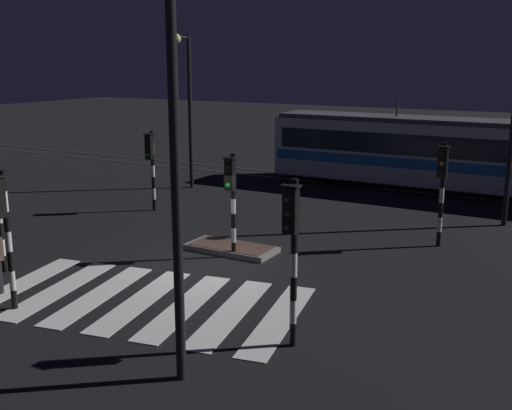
# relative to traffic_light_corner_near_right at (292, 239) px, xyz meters

# --- Properties ---
(ground_plane) EXTENTS (120.00, 120.00, 0.00)m
(ground_plane) POSITION_rel_traffic_light_corner_near_right_xyz_m (-4.28, 3.29, -2.30)
(ground_plane) COLOR black
(rail_near) EXTENTS (80.00, 0.12, 0.03)m
(rail_near) POSITION_rel_traffic_light_corner_near_right_xyz_m (-4.28, 16.24, -2.29)
(rail_near) COLOR #59595E
(rail_near) RESTS_ON ground
(rail_far) EXTENTS (80.00, 0.12, 0.03)m
(rail_far) POSITION_rel_traffic_light_corner_near_right_xyz_m (-4.28, 17.67, -2.29)
(rail_far) COLOR #59595E
(rail_far) RESTS_ON ground
(crosswalk_zebra) EXTENTS (8.36, 5.58, 0.02)m
(crosswalk_zebra) POSITION_rel_traffic_light_corner_near_right_xyz_m (-4.28, 0.44, -2.29)
(crosswalk_zebra) COLOR silver
(crosswalk_zebra) RESTS_ON ground
(traffic_island) EXTENTS (2.77, 1.23, 0.18)m
(traffic_island) POSITION_rel_traffic_light_corner_near_right_xyz_m (-4.48, 4.97, -2.21)
(traffic_island) COLOR slate
(traffic_island) RESTS_ON ground
(traffic_light_corner_near_right) EXTENTS (0.36, 0.42, 3.49)m
(traffic_light_corner_near_right) POSITION_rel_traffic_light_corner_near_right_xyz_m (0.00, 0.00, 0.00)
(traffic_light_corner_near_right) COLOR black
(traffic_light_corner_near_right) RESTS_ON ground
(traffic_light_median_centre) EXTENTS (0.36, 0.42, 3.10)m
(traffic_light_median_centre) POSITION_rel_traffic_light_corner_near_right_xyz_m (-4.12, 4.41, -0.26)
(traffic_light_median_centre) COLOR black
(traffic_light_median_centre) RESTS_ON ground
(traffic_light_kerb_mid_left) EXTENTS (0.36, 0.42, 3.32)m
(traffic_light_kerb_mid_left) POSITION_rel_traffic_light_corner_near_right_xyz_m (-6.54, -1.51, -0.11)
(traffic_light_kerb_mid_left) COLOR black
(traffic_light_kerb_mid_left) RESTS_ON ground
(traffic_light_corner_far_left) EXTENTS (0.36, 0.42, 3.10)m
(traffic_light_corner_far_left) POSITION_rel_traffic_light_corner_near_right_xyz_m (-9.85, 7.84, -0.26)
(traffic_light_corner_far_left) COLOR black
(traffic_light_corner_far_left) RESTS_ON ground
(traffic_light_corner_far_right) EXTENTS (0.36, 0.42, 3.28)m
(traffic_light_corner_far_right) POSITION_rel_traffic_light_corner_near_right_xyz_m (0.94, 8.50, -0.14)
(traffic_light_corner_far_right) COLOR black
(traffic_light_corner_far_right) RESTS_ON ground
(street_lamp_trackside_left) EXTENTS (0.44, 1.21, 6.81)m
(street_lamp_trackside_left) POSITION_rel_traffic_light_corner_near_right_xyz_m (-11.15, 12.04, 2.05)
(street_lamp_trackside_left) COLOR black
(street_lamp_trackside_left) RESTS_ON ground
(street_lamp_near_kerb) EXTENTS (0.44, 1.21, 7.29)m
(street_lamp_near_kerb) POSITION_rel_traffic_light_corner_near_right_xyz_m (-1.19, -2.37, 2.31)
(street_lamp_near_kerb) COLOR black
(street_lamp_near_kerb) RESTS_ON ground
(tram) EXTENTS (15.97, 2.58, 4.15)m
(tram) POSITION_rel_traffic_light_corner_near_right_xyz_m (-0.75, 16.95, -0.56)
(tram) COLOR silver
(tram) RESTS_ON ground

